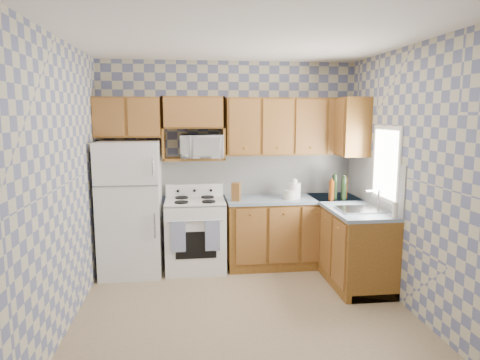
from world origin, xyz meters
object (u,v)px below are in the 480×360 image
object	(u,v)px
stove_body	(195,235)
microwave	(202,146)
refrigerator	(131,208)
electric_kettle	(294,190)

from	to	relation	value
stove_body	microwave	xyz separation A→B (m)	(0.11, 0.10, 1.15)
refrigerator	electric_kettle	bearing A→B (deg)	-0.13
stove_body	electric_kettle	distance (m)	1.42
refrigerator	electric_kettle	xyz separation A→B (m)	(2.10, -0.00, 0.18)
stove_body	electric_kettle	xyz separation A→B (m)	(1.30, -0.03, 0.57)
stove_body	microwave	distance (m)	1.16
microwave	electric_kettle	world-z (taller)	microwave
refrigerator	electric_kettle	world-z (taller)	refrigerator
stove_body	microwave	world-z (taller)	microwave
refrigerator	microwave	bearing A→B (deg)	7.89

